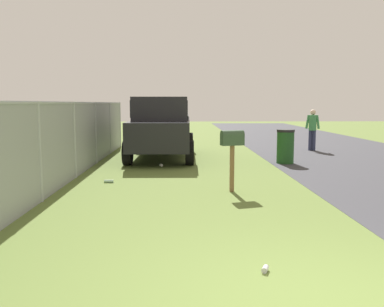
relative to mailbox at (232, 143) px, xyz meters
name	(u,v)px	position (x,y,z in m)	size (l,w,h in m)	color
mailbox	(232,143)	(0.00, 0.00, 0.00)	(0.33, 0.52, 1.32)	brown
pickup_truck	(162,126)	(5.45, 1.76, 0.05)	(5.12, 2.24, 2.09)	black
trash_bin	(285,146)	(4.19, -2.19, -0.51)	(0.56, 0.56, 1.07)	#1E4C1E
pedestrian	(313,127)	(7.77, -4.16, -0.11)	(0.30, 0.55, 1.64)	#2D3351
fence_section	(74,137)	(1.75, 3.78, -0.02)	(15.67, 0.07, 1.93)	#9EA3A8
litter_can_midfield_a	(265,269)	(-4.31, 0.14, -1.02)	(0.07, 0.07, 0.12)	silver
litter_bottle_near_hydrant	(109,181)	(1.07, 2.82, -1.02)	(0.07, 0.07, 0.22)	#B2D8BF
litter_cup_midfield_b	(161,165)	(3.64, 1.70, -1.01)	(0.08, 0.08, 0.10)	white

